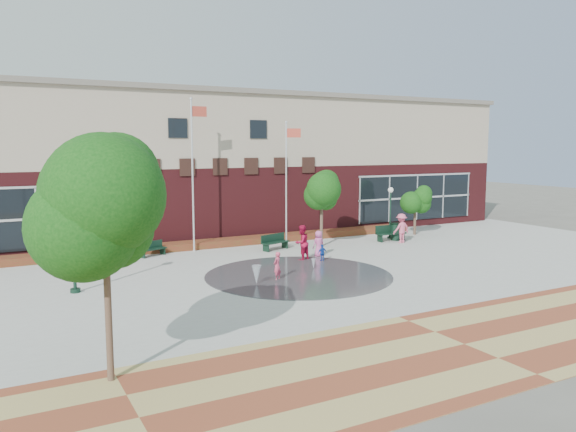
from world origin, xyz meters
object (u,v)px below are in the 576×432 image
trash_can (396,232)px  child_splash (277,266)px  flagpole_right (287,178)px  bench_left (152,252)px  tree_big_left (104,200)px  flagpole_left (193,167)px

trash_can → child_splash: size_ratio=0.87×
flagpole_right → bench_left: bearing=-166.5°
tree_big_left → trash_can: bearing=33.9°
flagpole_right → child_splash: (-3.94, -6.47, -3.39)m
bench_left → tree_big_left: tree_big_left is taller
bench_left → tree_big_left: (-5.02, -15.21, 4.26)m
flagpole_left → child_splash: size_ratio=6.74×
tree_big_left → child_splash: size_ratio=5.08×
flagpole_left → flagpole_right: size_ratio=1.17×
flagpole_left → tree_big_left: bearing=-121.0°
bench_left → child_splash: child_splash is taller
bench_left → child_splash: bearing=-90.1°
trash_can → flagpole_right: bearing=173.9°
flagpole_left → tree_big_left: size_ratio=1.33×
trash_can → bench_left: bearing=172.0°
flagpole_left → trash_can: size_ratio=7.73×
flagpole_left → trash_can: flagpole_left is taller
bench_left → child_splash: 8.48m
tree_big_left → flagpole_right: bearing=48.4°
flagpole_left → trash_can: 13.01m
tree_big_left → flagpole_left: bearing=64.3°
flagpole_left → flagpole_right: (4.94, -1.56, -0.66)m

